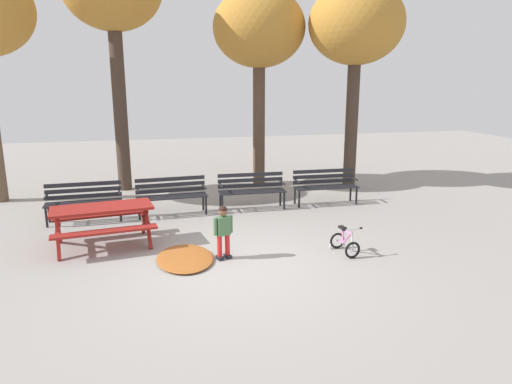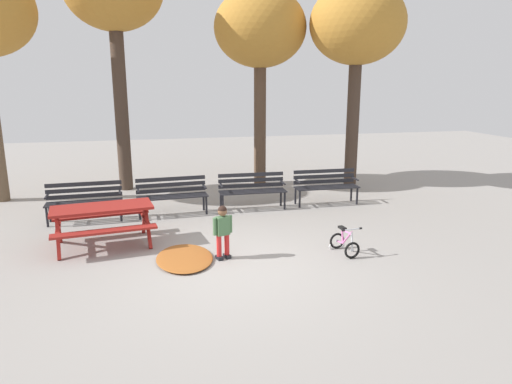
# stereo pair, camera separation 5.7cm
# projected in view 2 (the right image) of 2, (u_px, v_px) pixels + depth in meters

# --- Properties ---
(ground) EXTENTS (36.00, 36.00, 0.00)m
(ground) POSITION_uv_depth(u_px,v_px,m) (233.00, 267.00, 7.65)
(ground) COLOR gray
(picnic_table) EXTENTS (1.97, 1.57, 0.79)m
(picnic_table) POSITION_uv_depth(u_px,v_px,m) (103.00, 215.00, 8.54)
(picnic_table) COLOR maroon
(picnic_table) RESTS_ON ground
(park_bench_far_left) EXTENTS (1.62, 0.52, 0.85)m
(park_bench_far_left) POSITION_uv_depth(u_px,v_px,m) (84.00, 198.00, 10.09)
(park_bench_far_left) COLOR #232328
(park_bench_far_left) RESTS_ON ground
(park_bench_left) EXTENTS (1.62, 0.55, 0.85)m
(park_bench_left) POSITION_uv_depth(u_px,v_px,m) (172.00, 193.00, 10.62)
(park_bench_left) COLOR #232328
(park_bench_left) RESTS_ON ground
(park_bench_right) EXTENTS (1.61, 0.50, 0.85)m
(park_bench_right) POSITION_uv_depth(u_px,v_px,m) (252.00, 188.00, 11.10)
(park_bench_right) COLOR #232328
(park_bench_right) RESTS_ON ground
(park_bench_far_right) EXTENTS (1.61, 0.48, 0.85)m
(park_bench_far_right) POSITION_uv_depth(u_px,v_px,m) (326.00, 184.00, 11.54)
(park_bench_far_right) COLOR #232328
(park_bench_far_right) RESTS_ON ground
(child_standing) EXTENTS (0.35, 0.23, 0.96)m
(child_standing) POSITION_uv_depth(u_px,v_px,m) (223.00, 228.00, 7.91)
(child_standing) COLOR red
(child_standing) RESTS_ON ground
(kids_bicycle) EXTENTS (0.42, 0.59, 0.54)m
(kids_bicycle) POSITION_uv_depth(u_px,v_px,m) (344.00, 243.00, 8.24)
(kids_bicycle) COLOR black
(kids_bicycle) RESTS_ON ground
(leaf_pile) EXTENTS (0.99, 1.40, 0.07)m
(leaf_pile) POSITION_uv_depth(u_px,v_px,m) (185.00, 258.00, 7.97)
(leaf_pile) COLOR #9E5623
(leaf_pile) RESTS_ON ground
(tree_center) EXTENTS (2.60, 2.60, 5.57)m
(tree_center) POSITION_uv_depth(u_px,v_px,m) (260.00, 31.00, 12.95)
(tree_center) COLOR brown
(tree_center) RESTS_ON ground
(tree_right) EXTENTS (2.60, 2.60, 5.63)m
(tree_right) POSITION_uv_depth(u_px,v_px,m) (357.00, 26.00, 12.48)
(tree_right) COLOR #423328
(tree_right) RESTS_ON ground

